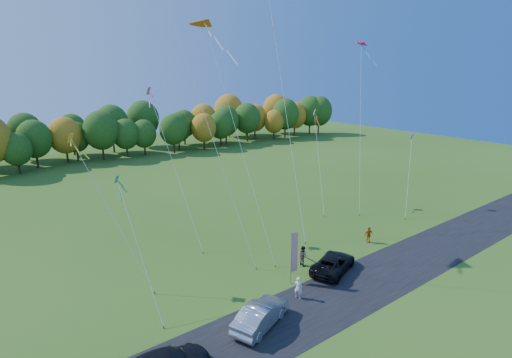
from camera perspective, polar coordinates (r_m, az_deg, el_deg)
ground at (r=34.21m, az=6.27°, el=-13.54°), size 160.00×160.00×0.00m
asphalt_strip at (r=31.84m, az=11.41°, el=-16.12°), size 90.00×6.00×0.01m
tree_line at (r=81.01m, az=-21.49°, el=2.48°), size 116.00×12.00×10.00m
black_suv at (r=34.97m, az=10.98°, el=-11.72°), size 5.76×4.09×1.46m
silver_sedan at (r=27.87m, az=0.70°, el=-18.81°), size 5.25×3.40×1.63m
person_tailgate_a at (r=30.83m, az=6.07°, el=-15.17°), size 0.63×0.74×1.72m
person_tailgate_b at (r=35.52m, az=6.71°, el=-10.82°), size 0.76×0.93×1.76m
person_east at (r=41.14m, az=15.78°, el=-7.66°), size 1.03×0.66×1.63m
feather_flag at (r=31.89m, az=5.43°, el=-10.27°), size 0.58×0.17×4.44m
kite_delta_blue at (r=33.72m, az=-8.64°, el=12.74°), size 6.28×10.91×31.03m
kite_parafoil_orange at (r=42.83m, az=3.78°, el=12.88°), size 6.36×13.59×29.71m
kite_delta_red at (r=35.31m, az=-2.83°, el=7.01°), size 2.69×10.25×22.08m
kite_parafoil_rainbow at (r=50.39m, az=14.69°, el=7.43°), size 7.75×6.88×20.27m
kite_diamond_yellow at (r=32.16m, az=-19.83°, el=-4.85°), size 3.92×6.61×12.20m
kite_diamond_green at (r=29.11m, az=-16.67°, el=-8.60°), size 0.92×6.82×9.41m
kite_diamond_white at (r=48.39m, az=8.99°, el=2.47°), size 3.60×5.75×12.18m
kite_diamond_pink at (r=38.61m, az=-11.52°, el=1.47°), size 1.64×8.47×15.23m
kite_diamond_blue_low at (r=50.38m, az=20.99°, el=0.43°), size 5.56×3.80×9.28m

